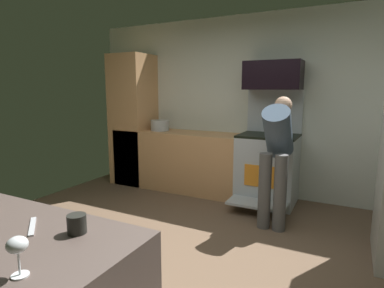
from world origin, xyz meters
TOP-DOWN VIEW (x-y plane):
  - ground_plane at (0.00, 0.00)m, footprint 5.20×4.80m
  - wall_back at (0.00, 2.34)m, footprint 5.20×0.12m
  - lower_cabinet_run at (-0.90, 1.98)m, footprint 2.40×0.60m
  - cabinet_column at (-1.90, 1.98)m, footprint 0.60×0.60m
  - oven_range at (0.36, 1.97)m, footprint 0.76×0.98m
  - microwave at (0.36, 2.06)m, footprint 0.74×0.38m
  - person_cook at (0.62, 1.26)m, footprint 0.31×0.60m
  - wine_glass_near at (0.35, -1.62)m, footprint 0.07×0.07m
  - mug_tea at (0.27, -1.29)m, footprint 0.09×0.09m
  - knife_chef at (0.03, -1.34)m, footprint 0.18×0.16m
  - stock_pot at (-1.38, 1.98)m, footprint 0.29×0.29m

SIDE VIEW (x-z plane):
  - ground_plane at x=0.00m, z-range -0.02..0.00m
  - lower_cabinet_run at x=-0.90m, z-range 0.00..0.90m
  - oven_range at x=0.36m, z-range -0.26..1.28m
  - person_cook at x=0.62m, z-range 0.13..1.60m
  - knife_chef at x=0.03m, z-range 0.90..0.91m
  - mug_tea at x=0.27m, z-range 0.90..0.99m
  - stock_pot at x=-1.38m, z-range 0.90..1.07m
  - wine_glass_near at x=0.35m, z-range 0.94..1.08m
  - cabinet_column at x=-1.90m, z-range 0.00..2.10m
  - wall_back at x=0.00m, z-range 0.00..2.60m
  - microwave at x=0.36m, z-range 1.54..1.92m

